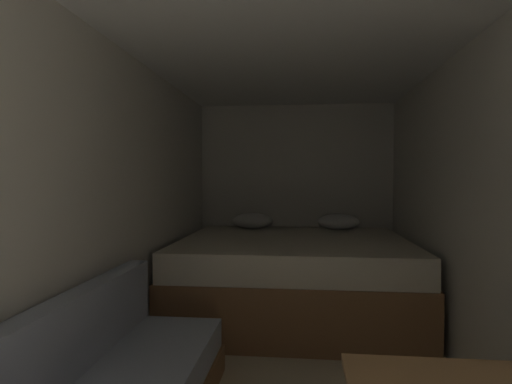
{
  "coord_description": "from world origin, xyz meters",
  "views": [
    {
      "loc": [
        0.06,
        -0.49,
        1.29
      ],
      "look_at": [
        -0.25,
        2.5,
        1.19
      ],
      "focal_mm": 29.59,
      "sensor_mm": 36.0,
      "label": 1
    }
  ],
  "objects": [
    {
      "name": "bed",
      "position": [
        0.0,
        3.45,
        0.37
      ],
      "size": [
        2.09,
        1.89,
        0.9
      ],
      "color": "brown",
      "rests_on": "ground"
    },
    {
      "name": "wall_left",
      "position": [
        -1.13,
        1.85,
        1.07
      ],
      "size": [
        0.05,
        5.16,
        2.14
      ],
      "primitive_type": "cube",
      "color": "silver",
      "rests_on": "ground"
    },
    {
      "name": "ceiling_slab",
      "position": [
        0.0,
        1.85,
        2.16
      ],
      "size": [
        2.31,
        5.16,
        0.05
      ],
      "primitive_type": "cube",
      "color": "white",
      "rests_on": "wall_left"
    },
    {
      "name": "wall_back",
      "position": [
        0.0,
        4.46,
        1.07
      ],
      "size": [
        2.31,
        0.05,
        2.14
      ],
      "primitive_type": "cube",
      "color": "silver",
      "rests_on": "ground"
    },
    {
      "name": "wall_right",
      "position": [
        1.13,
        1.85,
        1.07
      ],
      "size": [
        0.05,
        5.16,
        2.14
      ],
      "primitive_type": "cube",
      "color": "silver",
      "rests_on": "ground"
    }
  ]
}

